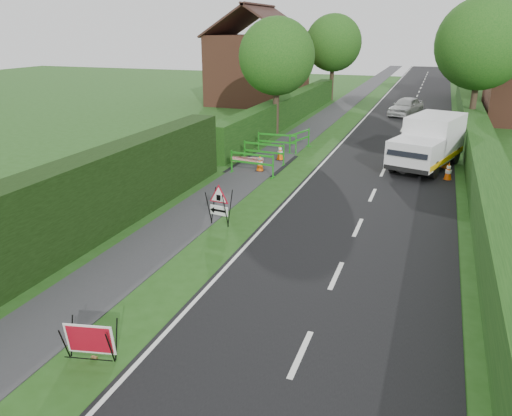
% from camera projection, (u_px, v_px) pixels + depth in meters
% --- Properties ---
extents(ground, '(120.00, 120.00, 0.00)m').
position_uv_depth(ground, '(232.00, 278.00, 12.77)').
color(ground, '#214A15').
rests_on(ground, ground).
extents(road_surface, '(6.00, 90.00, 0.02)m').
position_uv_depth(road_surface, '(414.00, 102.00, 42.92)').
color(road_surface, black).
rests_on(road_surface, ground).
extents(footpath, '(2.00, 90.00, 0.02)m').
position_uv_depth(footpath, '(351.00, 99.00, 44.68)').
color(footpath, '#2D2D30').
rests_on(footpath, ground).
extents(hedge_west_near, '(1.10, 18.00, 2.50)m').
position_uv_depth(hedge_west_near, '(72.00, 250.00, 14.37)').
color(hedge_west_near, black).
rests_on(hedge_west_near, ground).
extents(hedge_west_far, '(1.00, 24.00, 1.80)m').
position_uv_depth(hedge_west_far, '(288.00, 122.00, 33.83)').
color(hedge_west_far, '#14380F').
rests_on(hedge_west_far, ground).
extents(hedge_east, '(1.20, 50.00, 1.50)m').
position_uv_depth(hedge_east, '(475.00, 156.00, 24.84)').
color(hedge_east, '#14380F').
rests_on(hedge_east, ground).
extents(house_west, '(7.50, 7.40, 7.88)m').
position_uv_depth(house_west, '(258.00, 68.00, 41.52)').
color(house_west, brown).
rests_on(house_west, ground).
extents(tree_nw, '(4.40, 4.40, 6.70)m').
position_uv_depth(tree_nw, '(277.00, 57.00, 28.64)').
color(tree_nw, '#2D2116').
rests_on(tree_nw, ground).
extents(tree_ne, '(5.20, 5.20, 7.79)m').
position_uv_depth(tree_ne, '(482.00, 44.00, 28.42)').
color(tree_ne, '#2D2116').
rests_on(tree_ne, ground).
extents(tree_fw, '(4.80, 4.80, 7.24)m').
position_uv_depth(tree_fw, '(333.00, 43.00, 42.67)').
color(tree_fw, '#2D2116').
rests_on(tree_fw, ground).
extents(tree_fe, '(4.20, 4.20, 6.33)m').
position_uv_depth(tree_fe, '(469.00, 50.00, 42.89)').
color(tree_fe, '#2D2116').
rests_on(tree_fe, ground).
extents(red_rect_sign, '(1.03, 0.75, 0.80)m').
position_uv_depth(red_rect_sign, '(90.00, 340.00, 9.44)').
color(red_rect_sign, black).
rests_on(red_rect_sign, ground).
extents(triangle_sign, '(0.90, 0.90, 1.16)m').
position_uv_depth(triangle_sign, '(218.00, 202.00, 15.88)').
color(triangle_sign, black).
rests_on(triangle_sign, ground).
extents(works_van, '(3.27, 5.35, 2.29)m').
position_uv_depth(works_van, '(429.00, 141.00, 22.53)').
color(works_van, silver).
rests_on(works_van, ground).
extents(traffic_cone_0, '(0.38, 0.38, 0.79)m').
position_uv_depth(traffic_cone_0, '(448.00, 171.00, 20.83)').
color(traffic_cone_0, black).
rests_on(traffic_cone_0, ground).
extents(traffic_cone_1, '(0.38, 0.38, 0.79)m').
position_uv_depth(traffic_cone_1, '(445.00, 160.00, 22.61)').
color(traffic_cone_1, black).
rests_on(traffic_cone_1, ground).
extents(traffic_cone_2, '(0.38, 0.38, 0.79)m').
position_uv_depth(traffic_cone_2, '(446.00, 145.00, 25.53)').
color(traffic_cone_2, black).
rests_on(traffic_cone_2, ground).
extents(traffic_cone_3, '(0.38, 0.38, 0.79)m').
position_uv_depth(traffic_cone_3, '(260.00, 163.00, 22.16)').
color(traffic_cone_3, black).
rests_on(traffic_cone_3, ground).
extents(traffic_cone_4, '(0.38, 0.38, 0.79)m').
position_uv_depth(traffic_cone_4, '(280.00, 152.00, 24.03)').
color(traffic_cone_4, black).
rests_on(traffic_cone_4, ground).
extents(ped_barrier_0, '(2.09, 0.57, 1.00)m').
position_uv_depth(ped_barrier_0, '(252.00, 161.00, 21.47)').
color(ped_barrier_0, '#198117').
rests_on(ped_barrier_0, ground).
extents(ped_barrier_1, '(2.08, 0.51, 1.00)m').
position_uv_depth(ped_barrier_1, '(264.00, 150.00, 23.38)').
color(ped_barrier_1, '#198117').
rests_on(ped_barrier_1, ground).
extents(ped_barrier_2, '(2.06, 0.37, 1.00)m').
position_uv_depth(ped_barrier_2, '(277.00, 140.00, 25.42)').
color(ped_barrier_2, '#198117').
rests_on(ped_barrier_2, ground).
extents(ped_barrier_3, '(0.85, 2.08, 1.00)m').
position_uv_depth(ped_barrier_3, '(300.00, 138.00, 25.95)').
color(ped_barrier_3, '#198117').
rests_on(ped_barrier_3, ground).
extents(redwhite_plank, '(1.49, 0.24, 0.25)m').
position_uv_depth(redwhite_plank, '(247.00, 169.00, 22.56)').
color(redwhite_plank, red).
rests_on(redwhite_plank, ground).
extents(litter_can, '(0.12, 0.07, 0.07)m').
position_uv_depth(litter_can, '(95.00, 359.00, 9.63)').
color(litter_can, '#BF7F4C').
rests_on(litter_can, ground).
extents(hatchback_car, '(2.61, 4.15, 1.32)m').
position_uv_depth(hatchback_car, '(406.00, 106.00, 36.33)').
color(hatchback_car, silver).
rests_on(hatchback_car, ground).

